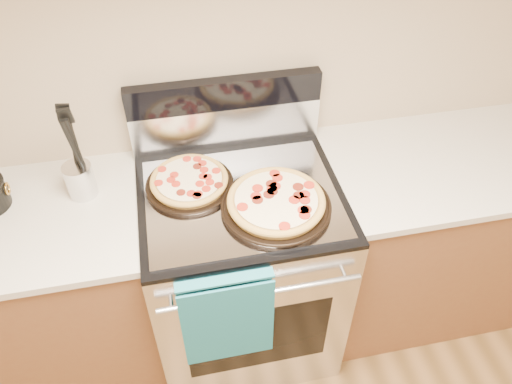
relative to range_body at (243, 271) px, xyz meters
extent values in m
plane|color=tan|center=(0.00, 0.35, 0.90)|extent=(4.00, 0.00, 4.00)
cube|color=#B7B7BC|center=(0.00, 0.00, 0.00)|extent=(0.76, 0.68, 0.90)
cube|color=black|center=(0.00, -0.34, 0.00)|extent=(0.56, 0.01, 0.40)
cube|color=black|center=(0.00, 0.00, 0.46)|extent=(0.76, 0.68, 0.02)
cube|color=silver|center=(0.00, 0.31, 0.56)|extent=(0.76, 0.06, 0.18)
cube|color=black|center=(0.00, 0.31, 0.71)|extent=(0.76, 0.06, 0.12)
cylinder|color=silver|center=(0.00, -0.38, 0.35)|extent=(0.70, 0.03, 0.03)
cube|color=gray|center=(0.00, -0.03, 0.47)|extent=(0.70, 0.55, 0.01)
cube|color=brown|center=(-0.88, 0.03, -0.01)|extent=(1.00, 0.62, 0.88)
cube|color=brown|center=(0.88, 0.03, -0.01)|extent=(1.00, 0.62, 0.88)
cube|color=#BCB4A9|center=(0.88, 0.03, 0.45)|extent=(1.02, 0.64, 0.03)
cylinder|color=silver|center=(-0.57, 0.13, 0.53)|extent=(0.13, 0.13, 0.13)
camera|label=1|loc=(-0.22, -1.33, 1.75)|focal=35.00mm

